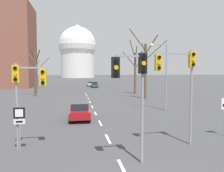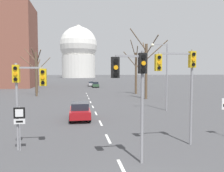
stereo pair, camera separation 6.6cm
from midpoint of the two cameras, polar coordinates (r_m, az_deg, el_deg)
lane_stripe_0 at (r=10.56m, az=2.88°, el=-20.66°), size 0.16×2.00×0.01m
lane_stripe_1 at (r=14.71m, az=-0.91°, el=-13.57°), size 0.16×2.00×0.01m
lane_stripe_2 at (r=19.02m, az=-2.91°, el=-9.62°), size 0.16×2.00×0.01m
lane_stripe_3 at (r=23.41m, az=-4.14°, el=-7.13°), size 0.16×2.00×0.01m
lane_stripe_4 at (r=27.83m, az=-4.97°, el=-5.43°), size 0.16×2.00×0.01m
lane_stripe_5 at (r=32.27m, az=-5.57°, el=-4.19°), size 0.16×2.00×0.01m
lane_stripe_6 at (r=36.73m, az=-6.02°, el=-3.26°), size 0.16×2.00×0.01m
lane_stripe_7 at (r=41.19m, az=-6.38°, el=-2.52°), size 0.16×2.00×0.01m
lane_stripe_8 at (r=45.66m, az=-6.66°, el=-1.93°), size 0.16×2.00×0.01m
traffic_signal_near_left at (r=12.95m, az=-21.43°, el=0.34°), size 1.78×0.34×4.85m
traffic_signal_centre_tall at (r=10.18m, az=5.76°, el=1.86°), size 1.65×0.34×5.34m
traffic_signal_near_right at (r=13.42m, az=17.66°, el=3.31°), size 2.46×0.34×5.68m
route_sign_post at (r=13.16m, az=-22.87°, el=-8.36°), size 0.60×0.08×2.47m
street_lamp_right at (r=25.32m, az=13.46°, el=4.21°), size 2.00×0.36×7.55m
sedan_near_left at (r=69.78m, az=-5.53°, el=0.61°), size 1.75×4.49×1.58m
sedan_near_right at (r=20.48m, az=-8.29°, el=-6.43°), size 1.89×4.14×1.59m
sedan_mid_centre at (r=63.73m, az=-4.32°, el=0.37°), size 1.91×3.90×1.68m
bare_tree_left_near at (r=48.22m, az=-19.10°, el=3.25°), size 2.08×3.31×9.29m
bare_tree_right_near at (r=44.50m, az=6.30°, el=4.17°), size 4.86×3.34×10.75m
bare_tree_left_far at (r=42.09m, az=-19.24°, el=3.45°), size 5.59×2.55×8.92m
bare_tree_right_far at (r=36.09m, az=9.06°, el=4.92°), size 6.32×4.72×11.27m
capitol_dome at (r=189.28m, az=-8.71°, el=8.70°), size 31.28×31.28×44.18m
apartment_block_left at (r=71.78m, az=-26.85°, el=9.24°), size 18.00×14.00×23.90m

